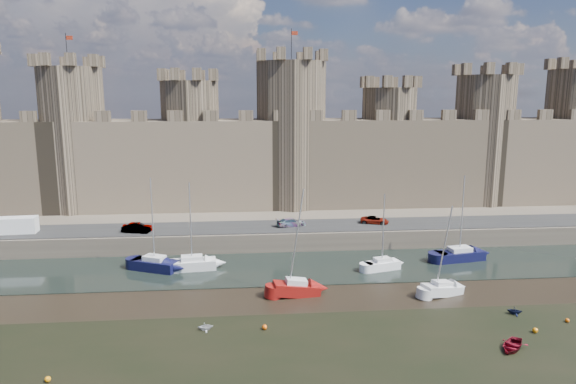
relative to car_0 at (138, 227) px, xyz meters
name	(u,v)px	position (x,y,z in m)	size (l,w,h in m)	color
ground	(325,375)	(19.94, -33.22, -3.16)	(160.00, 160.00, 0.00)	black
water_channel	(293,268)	(19.94, -9.22, -3.12)	(160.00, 12.00, 0.08)	black
quay	(275,198)	(19.94, 26.78, -1.91)	(160.00, 60.00, 2.50)	#4C443A
road	(286,226)	(19.94, 0.78, -0.61)	(160.00, 7.00, 0.10)	black
castle	(275,150)	(19.30, 14.78, 8.51)	(108.50, 11.00, 29.00)	#42382B
car_0	(138,227)	(0.00, 0.00, 0.00)	(1.56, 3.88, 1.32)	gray
car_1	(136,229)	(-0.03, -0.89, -0.06)	(1.28, 3.67, 1.21)	gray
car_2	(291,222)	(20.62, 0.73, -0.07)	(1.66, 4.09, 1.19)	gray
car_3	(375,220)	(32.47, 1.17, -0.11)	(1.81, 3.93, 1.09)	gray
van	(17,226)	(-15.55, 0.28, 0.43)	(5.00, 2.00, 2.18)	white
sailboat_0	(192,263)	(7.91, -8.86, -2.35)	(5.78, 2.75, 10.45)	silver
sailboat_1	(155,264)	(3.55, -8.76, -2.31)	(5.91, 4.20, 11.05)	black
sailboat_2	(382,264)	(30.33, -10.90, -2.41)	(4.52, 2.73, 9.14)	white
sailboat_3	(459,254)	(40.93, -8.29, -2.34)	(6.42, 3.38, 10.70)	black
sailboat_4	(296,288)	(19.42, -17.69, -2.35)	(5.00, 2.42, 11.26)	maroon
sailboat_5	(442,288)	(34.50, -18.90, -2.47)	(4.72, 3.02, 9.50)	silver
dinghy_3	(205,326)	(10.60, -24.98, -2.80)	(1.18, 0.72, 1.37)	silver
dinghy_4	(512,346)	(35.80, -30.67, -2.86)	(2.05, 0.59, 2.87)	maroon
dinghy_7	(515,311)	(39.56, -24.16, -2.79)	(1.22, 0.74, 1.41)	black
buoy_0	(48,379)	(-0.22, -32.33, -2.94)	(0.44, 0.44, 0.44)	orange
buoy_1	(265,327)	(15.81, -25.30, -2.93)	(0.46, 0.46, 0.46)	#F1580A
buoy_3	(567,320)	(43.46, -26.27, -2.97)	(0.39, 0.39, 0.39)	#DC5709
buoy_5	(535,330)	(39.35, -28.02, -2.92)	(0.48, 0.48, 0.48)	orange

